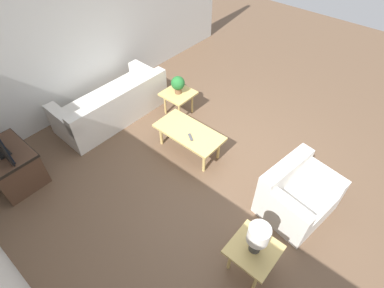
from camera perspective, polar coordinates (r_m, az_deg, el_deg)
The scene contains 11 objects.
ground_plane at distance 4.95m, azimuth 5.12°, elevation -4.01°, with size 14.00×14.00×0.00m, color brown.
wall_right at distance 6.04m, azimuth -19.27°, elevation 19.58°, with size 0.12×7.20×2.70m.
sofa at distance 5.83m, azimuth -14.81°, elevation 7.14°, with size 0.92×2.08×0.72m.
armchair at distance 4.43m, azimuth 19.11°, elevation -9.17°, with size 0.92×1.06×0.75m.
coffee_table at distance 4.88m, azimuth -0.58°, elevation 2.02°, with size 1.14×0.57×0.45m.
side_table_plant at distance 5.67m, azimuth -2.62°, elevation 9.16°, with size 0.54×0.54×0.47m.
side_table_lamp at distance 3.74m, azimuth 11.59°, elevation -19.39°, with size 0.54×0.54×0.47m.
tv_stand_chest at distance 5.26m, azimuth -31.20°, elevation -3.53°, with size 0.87×0.65×0.60m.
potted_plant at distance 5.52m, azimuth -2.71°, elevation 11.38°, with size 0.25×0.25×0.34m.
table_lamp at distance 3.44m, azimuth 12.46°, elevation -16.86°, with size 0.24×0.24×0.44m.
remote_control at distance 4.73m, azimuth -0.29°, elevation 1.31°, with size 0.16×0.12×0.02m.
Camera 1 is at (-1.77, 2.73, 3.73)m, focal length 28.00 mm.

